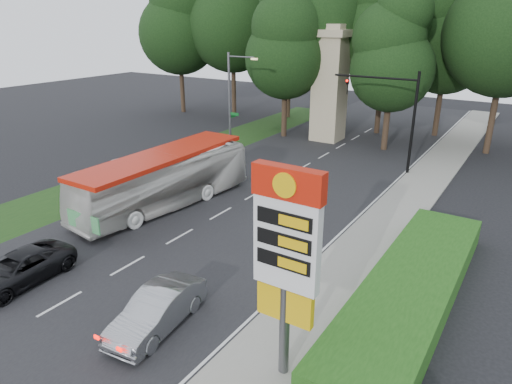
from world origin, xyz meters
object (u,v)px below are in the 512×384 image
Objects in this scene: streetlight_signs at (232,98)px; sedan_silver at (157,310)px; traffic_signal_mast at (396,107)px; gas_station_pylon at (286,248)px; monument at (330,83)px; transit_bus at (164,180)px; suv_charcoal at (18,269)px.

sedan_silver is (11.23, -20.43, -3.72)m from streetlight_signs.
gas_station_pylon is at bearing -80.91° from traffic_signal_mast.
monument is 2.30× the size of sedan_silver.
transit_bus is 9.65m from suv_charcoal.
streetlight_signs is (-16.19, 20.01, -0.01)m from gas_station_pylon.
gas_station_pylon is at bearing -51.04° from streetlight_signs.
gas_station_pylon is 0.68× the size of monument.
gas_station_pylon is 0.95× the size of traffic_signal_mast.
suv_charcoal is (-0.80, -29.41, -4.45)m from monument.
sedan_silver is (-4.96, -0.42, -3.73)m from gas_station_pylon.
sedan_silver is (6.24, -28.42, -4.39)m from monument.
sedan_silver is at bearing -40.73° from transit_bus.
traffic_signal_mast is at bearing 99.09° from gas_station_pylon.
monument is 20.19m from transit_bus.
streetlight_signs is 1.83× the size of sedan_silver.
suv_charcoal is (-8.48, -23.41, -4.02)m from traffic_signal_mast.
sedan_silver is (7.72, -8.59, -0.90)m from transit_bus.
transit_bus is 11.58m from sedan_silver.
monument is (-11.20, 28.01, 0.66)m from gas_station_pylon.
streetlight_signs is at bearing -171.08° from traffic_signal_mast.
monument reaches higher than streetlight_signs.
streetlight_signs is (-12.67, -1.99, -0.23)m from traffic_signal_mast.
streetlight_signs is 0.80× the size of monument.
traffic_signal_mast is 1.53× the size of suv_charcoal.
suv_charcoal is at bearing -173.34° from gas_station_pylon.
streetlight_signs reaches higher than gas_station_pylon.
transit_bus is (-1.48, -19.83, -3.49)m from monument.
traffic_signal_mast is 12.83m from streetlight_signs.
gas_station_pylon is 25.74m from streetlight_signs.
traffic_signal_mast reaches higher than suv_charcoal.
monument is at bearing 95.68° from sedan_silver.
streetlight_signs reaches higher than transit_bus.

